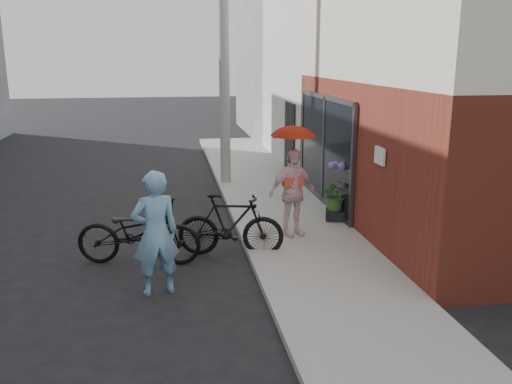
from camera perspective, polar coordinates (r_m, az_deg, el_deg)
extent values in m
plane|color=black|center=(9.24, -5.94, -8.17)|extent=(80.00, 80.00, 0.00)
cube|color=gray|center=(11.38, 4.04, -3.47)|extent=(2.20, 24.00, 0.12)
cube|color=#9E9E99|center=(11.17, -1.77, -3.77)|extent=(0.12, 24.00, 0.12)
cube|color=black|center=(12.75, 7.24, 4.39)|extent=(0.06, 3.80, 2.40)
cube|color=white|center=(9.60, 12.90, 3.73)|extent=(0.04, 0.40, 0.30)
cube|color=white|center=(19.14, 14.62, 13.72)|extent=(8.00, 6.00, 7.00)
cube|color=slate|center=(25.70, 8.19, 14.02)|extent=(8.00, 8.00, 7.00)
cylinder|color=#9E9E99|center=(14.62, -3.39, 14.14)|extent=(0.28, 0.28, 7.00)
imported|color=#71A5CA|center=(8.15, -10.53, -4.29)|extent=(0.78, 0.61, 1.90)
imported|color=black|center=(9.50, -12.25, -4.19)|extent=(2.24, 1.16, 1.12)
imported|color=black|center=(9.67, -2.69, -3.50)|extent=(1.97, 0.92, 1.14)
imported|color=#FFD5DD|center=(10.35, 3.83, -0.06)|extent=(1.07, 0.71, 1.69)
imported|color=red|center=(10.12, 3.94, 6.56)|extent=(0.82, 0.82, 0.72)
cube|color=black|center=(11.60, 8.35, -2.39)|extent=(0.49, 0.49, 0.21)
imported|color=#316528|center=(11.48, 8.43, -0.25)|extent=(0.61, 0.53, 0.68)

